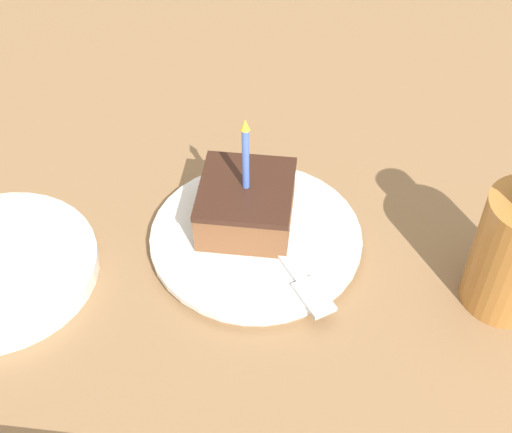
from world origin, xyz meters
name	(u,v)px	position (x,y,z in m)	size (l,w,h in m)	color
ground_plane	(278,239)	(0.00, 0.00, -0.02)	(2.40, 2.40, 0.04)	olive
plate	(256,238)	(0.02, 0.03, 0.01)	(0.22, 0.22, 0.02)	white
cake_slice	(246,203)	(0.03, 0.01, 0.04)	(0.09, 0.10, 0.13)	brown
fork	(285,257)	(-0.01, 0.06, 0.02)	(0.12, 0.16, 0.00)	silver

